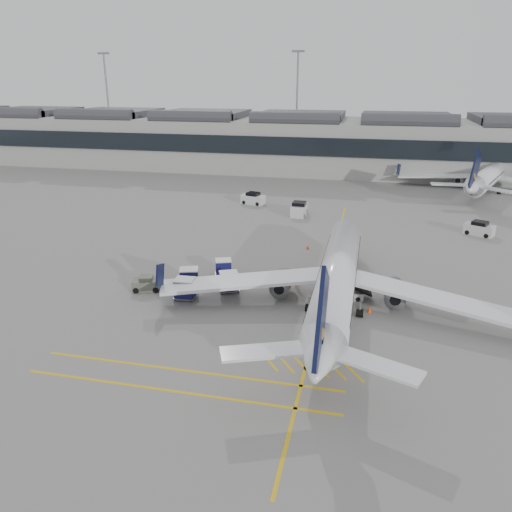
% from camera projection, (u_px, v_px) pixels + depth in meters
% --- Properties ---
extents(ground, '(220.00, 220.00, 0.00)m').
position_uv_depth(ground, '(206.00, 308.00, 44.84)').
color(ground, gray).
rests_on(ground, ground).
extents(terminal, '(200.00, 20.45, 12.40)m').
position_uv_depth(terminal, '(309.00, 142.00, 108.71)').
color(terminal, '#9E9E99').
rests_on(terminal, ground).
extents(light_masts, '(113.00, 0.60, 25.45)m').
position_uv_depth(light_masts, '(311.00, 99.00, 119.13)').
color(light_masts, slate).
rests_on(light_masts, ground).
extents(apron_markings, '(0.25, 60.00, 0.01)m').
position_uv_depth(apron_markings, '(328.00, 277.00, 51.90)').
color(apron_markings, gold).
rests_on(apron_markings, ground).
extents(airliner_main, '(32.01, 34.95, 9.30)m').
position_uv_depth(airliner_main, '(337.00, 278.00, 44.25)').
color(airliner_main, white).
rests_on(airliner_main, ground).
extents(airliner_far, '(30.31, 33.56, 9.37)m').
position_uv_depth(airliner_far, '(489.00, 176.00, 89.82)').
color(airliner_far, white).
rests_on(airliner_far, ground).
extents(belt_loader, '(4.76, 1.96, 1.91)m').
position_uv_depth(belt_loader, '(341.00, 292.00, 46.79)').
color(belt_loader, beige).
rests_on(belt_loader, ground).
extents(baggage_cart_a, '(2.10, 1.92, 1.81)m').
position_uv_depth(baggage_cart_a, '(223.00, 267.00, 51.72)').
color(baggage_cart_a, gray).
rests_on(baggage_cart_a, ground).
extents(baggage_cart_b, '(2.32, 2.16, 1.94)m').
position_uv_depth(baggage_cart_b, '(229.00, 281.00, 48.03)').
color(baggage_cart_b, gray).
rests_on(baggage_cart_b, ground).
extents(baggage_cart_c, '(2.00, 1.69, 2.00)m').
position_uv_depth(baggage_cart_c, '(185.00, 288.00, 46.39)').
color(baggage_cart_c, gray).
rests_on(baggage_cart_c, ground).
extents(baggage_cart_d, '(2.28, 2.07, 1.99)m').
position_uv_depth(baggage_cart_d, '(189.00, 278.00, 48.83)').
color(baggage_cart_d, gray).
rests_on(baggage_cart_d, ground).
extents(ramp_agent_a, '(0.62, 0.71, 1.63)m').
position_uv_depth(ramp_agent_a, '(297.00, 279.00, 49.18)').
color(ramp_agent_a, orange).
rests_on(ramp_agent_a, ground).
extents(ramp_agent_b, '(0.89, 0.76, 1.59)m').
position_uv_depth(ramp_agent_b, '(275.00, 285.00, 47.80)').
color(ramp_agent_b, '#E9490C').
rests_on(ramp_agent_b, ground).
extents(pushback_tug, '(2.97, 2.29, 1.47)m').
position_uv_depth(pushback_tug, '(147.00, 284.00, 48.41)').
color(pushback_tug, '#5A5D4F').
rests_on(pushback_tug, ground).
extents(safety_cone_nose, '(0.37, 0.37, 0.52)m').
position_uv_depth(safety_cone_nose, '(308.00, 247.00, 60.13)').
color(safety_cone_nose, '#F24C0A').
rests_on(safety_cone_nose, ground).
extents(safety_cone_engine, '(0.41, 0.41, 0.57)m').
position_uv_depth(safety_cone_engine, '(370.00, 309.00, 43.95)').
color(safety_cone_engine, '#F24C0A').
rests_on(safety_cone_engine, ground).
extents(service_van_left, '(4.07, 2.75, 1.91)m').
position_uv_depth(service_van_left, '(253.00, 199.00, 81.22)').
color(service_van_left, silver).
rests_on(service_van_left, ground).
extents(service_van_mid, '(2.12, 4.05, 2.05)m').
position_uv_depth(service_van_mid, '(299.00, 209.00, 74.52)').
color(service_van_mid, silver).
rests_on(service_van_mid, ground).
extents(service_van_right, '(4.04, 3.27, 1.86)m').
position_uv_depth(service_van_right, '(479.00, 229.00, 65.28)').
color(service_van_right, silver).
rests_on(service_van_right, ground).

